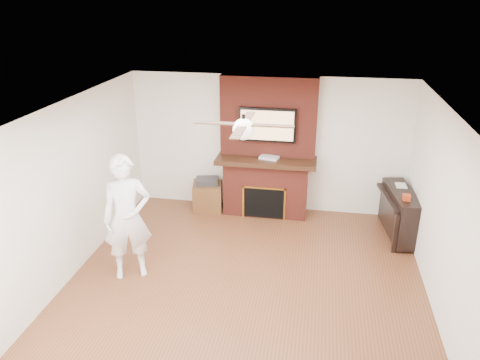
% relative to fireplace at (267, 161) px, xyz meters
% --- Properties ---
extents(room_shell, '(5.36, 5.86, 2.86)m').
position_rel_fireplace_xyz_m(room_shell, '(0.00, -2.55, 0.25)').
color(room_shell, brown).
rests_on(room_shell, ground).
extents(fireplace, '(1.78, 0.64, 2.50)m').
position_rel_fireplace_xyz_m(fireplace, '(0.00, 0.00, 0.00)').
color(fireplace, maroon).
rests_on(fireplace, ground).
extents(tv, '(1.00, 0.08, 0.60)m').
position_rel_fireplace_xyz_m(tv, '(0.00, -0.05, 0.68)').
color(tv, black).
rests_on(tv, fireplace).
extents(ceiling_fan, '(1.21, 1.21, 0.31)m').
position_rel_fireplace_xyz_m(ceiling_fan, '(-0.00, -2.55, 1.34)').
color(ceiling_fan, black).
rests_on(ceiling_fan, room_shell).
extents(person, '(0.80, 0.68, 1.83)m').
position_rel_fireplace_xyz_m(person, '(-1.67, -2.40, -0.08)').
color(person, white).
rests_on(person, ground).
extents(side_table, '(0.62, 0.62, 0.61)m').
position_rel_fireplace_xyz_m(side_table, '(-1.10, -0.07, -0.72)').
color(side_table, brown).
rests_on(side_table, ground).
extents(piano, '(0.62, 1.28, 0.90)m').
position_rel_fireplace_xyz_m(piano, '(2.30, -0.55, -0.56)').
color(piano, black).
rests_on(piano, ground).
extents(cable_box, '(0.37, 0.26, 0.05)m').
position_rel_fireplace_xyz_m(cable_box, '(0.06, -0.10, 0.11)').
color(cable_box, silver).
rests_on(cable_box, fireplace).
extents(candle_orange, '(0.07, 0.07, 0.13)m').
position_rel_fireplace_xyz_m(candle_orange, '(-0.11, -0.19, -0.93)').
color(candle_orange, '#C65617').
rests_on(candle_orange, ground).
extents(candle_green, '(0.07, 0.07, 0.08)m').
position_rel_fireplace_xyz_m(candle_green, '(0.03, -0.25, -0.95)').
color(candle_green, '#2E7332').
rests_on(candle_green, ground).
extents(candle_cream, '(0.08, 0.08, 0.11)m').
position_rel_fireplace_xyz_m(candle_cream, '(0.14, -0.19, -0.94)').
color(candle_cream, beige).
rests_on(candle_cream, ground).
extents(candle_blue, '(0.06, 0.06, 0.08)m').
position_rel_fireplace_xyz_m(candle_blue, '(0.29, -0.21, -0.95)').
color(candle_blue, navy).
rests_on(candle_blue, ground).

